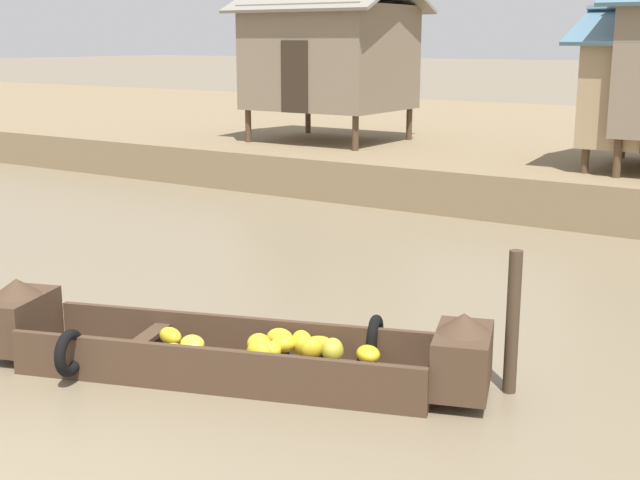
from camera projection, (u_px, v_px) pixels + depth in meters
name	position (u px, v px, depth m)	size (l,w,h in m)	color
ground_plane	(441.00, 265.00, 14.19)	(300.00, 300.00, 0.00)	#7A6B51
banana_boat	(230.00, 349.00, 9.43)	(5.72, 2.77, 0.93)	#473323
stilt_house_left	(330.00, 55.00, 22.83)	(4.46, 3.74, 4.34)	#4C3826
mooring_post	(513.00, 322.00, 8.88)	(0.14, 0.14, 1.54)	#423323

